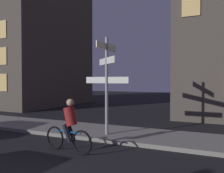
# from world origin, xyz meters

# --- Properties ---
(sidewalk_kerb) EXTENTS (40.00, 2.50, 0.14)m
(sidewalk_kerb) POSITION_xyz_m (0.00, 6.07, 0.07)
(sidewalk_kerb) COLOR gray
(sidewalk_kerb) RESTS_ON ground_plane
(signpost) EXTENTS (1.76, 1.58, 3.63)m
(signpost) POSITION_xyz_m (-0.14, 5.55, 2.30)
(signpost) COLOR gray
(signpost) RESTS_ON sidewalk_kerb
(cyclist) EXTENTS (1.81, 0.38, 1.61)m
(cyclist) POSITION_xyz_m (-0.34, 3.43, 0.75)
(cyclist) COLOR black
(cyclist) RESTS_ON ground_plane
(building_left_block) EXTENTS (10.69, 9.33, 12.05)m
(building_left_block) POSITION_xyz_m (-13.61, 13.95, 6.03)
(building_left_block) COLOR #4C443D
(building_left_block) RESTS_ON ground_plane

